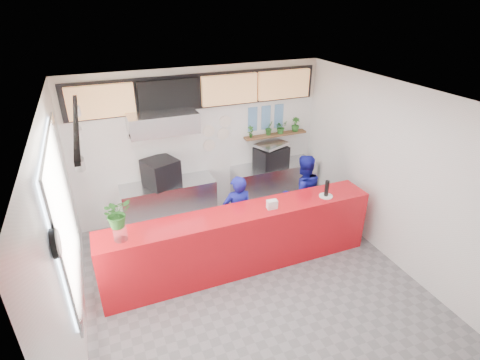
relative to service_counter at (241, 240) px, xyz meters
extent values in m
plane|color=slate|center=(0.00, -0.40, -0.55)|extent=(5.00, 5.00, 0.00)
plane|color=silver|center=(0.00, -0.40, 2.45)|extent=(5.00, 5.00, 0.00)
plane|color=white|center=(0.00, 2.10, 0.95)|extent=(5.00, 0.00, 5.00)
plane|color=white|center=(-2.50, -0.40, 0.95)|extent=(0.00, 5.00, 5.00)
plane|color=white|center=(2.50, -0.40, 0.95)|extent=(0.00, 5.00, 5.00)
cube|color=red|center=(0.00, 0.00, 0.00)|extent=(4.50, 0.60, 1.10)
cube|color=beige|center=(0.00, 2.09, 2.05)|extent=(5.00, 0.02, 0.80)
cube|color=#B2B5BA|center=(-0.80, 1.80, -0.10)|extent=(1.80, 0.60, 0.90)
cube|color=black|center=(-0.91, 1.80, 0.60)|extent=(0.73, 0.73, 0.51)
cube|color=#B2B5BA|center=(-0.80, 1.75, 1.60)|extent=(1.20, 0.70, 0.35)
cube|color=#B2B5BA|center=(-0.80, 1.75, 1.40)|extent=(1.20, 0.69, 0.31)
cube|color=#B2B5BA|center=(1.50, 1.80, -0.10)|extent=(1.80, 0.60, 0.90)
cube|color=black|center=(1.42, 1.80, 0.56)|extent=(0.73, 0.59, 0.42)
cube|color=#ABADB3|center=(1.42, 1.80, 0.83)|extent=(0.75, 0.64, 0.06)
cube|color=brown|center=(1.60, 2.00, 0.95)|extent=(1.40, 0.18, 0.04)
cube|color=tan|center=(-1.75, 1.98, 2.00)|extent=(1.10, 0.10, 0.55)
cube|color=black|center=(-0.59, 1.98, 2.00)|extent=(1.10, 0.10, 0.55)
cube|color=tan|center=(0.57, 1.98, 2.00)|extent=(1.10, 0.10, 0.55)
cube|color=tan|center=(1.73, 1.98, 2.00)|extent=(1.10, 0.10, 0.55)
cube|color=black|center=(0.00, 2.06, 2.00)|extent=(4.80, 0.04, 0.65)
cube|color=silver|center=(-2.47, -0.10, 1.15)|extent=(0.04, 2.20, 1.90)
cube|color=#B2B5BA|center=(-2.45, -0.10, 1.15)|extent=(0.03, 2.30, 2.00)
cylinder|color=black|center=(-2.46, -1.30, 1.50)|extent=(0.05, 0.30, 0.30)
cylinder|color=white|center=(-2.43, -1.30, 1.50)|extent=(0.02, 0.26, 0.26)
cube|color=black|center=(-2.10, -0.40, 2.39)|extent=(0.05, 2.40, 0.04)
cylinder|color=silver|center=(0.15, 2.07, 1.20)|extent=(0.24, 0.03, 0.24)
cylinder|color=silver|center=(0.45, 2.07, 1.10)|extent=(0.24, 0.03, 0.24)
cylinder|color=silver|center=(0.15, 2.07, 0.90)|extent=(0.24, 0.03, 0.24)
cylinder|color=silver|center=(0.50, 2.07, 1.35)|extent=(0.24, 0.03, 0.24)
cube|color=#598CBF|center=(1.10, 2.08, 1.45)|extent=(0.20, 0.02, 0.25)
cube|color=#598CBF|center=(1.40, 2.08, 1.45)|extent=(0.20, 0.02, 0.25)
cube|color=#598CBF|center=(1.70, 2.08, 1.45)|extent=(0.20, 0.02, 0.25)
cube|color=#598CBF|center=(1.10, 2.08, 1.20)|extent=(0.20, 0.02, 0.25)
cube|color=#598CBF|center=(1.40, 2.08, 1.20)|extent=(0.20, 0.02, 0.25)
cube|color=#598CBF|center=(1.70, 2.08, 1.20)|extent=(0.20, 0.02, 0.25)
imported|color=navy|center=(0.15, 0.53, 0.18)|extent=(0.55, 0.39, 1.45)
imported|color=navy|center=(1.50, 0.63, 0.24)|extent=(0.82, 0.67, 1.57)
imported|color=#286222|center=(1.02, 2.00, 1.10)|extent=(0.15, 0.11, 0.26)
imported|color=#286222|center=(1.45, 2.00, 1.12)|extent=(0.20, 0.18, 0.30)
imported|color=#286222|center=(1.72, 2.00, 1.11)|extent=(0.29, 0.26, 0.28)
imported|color=#286222|center=(2.07, 2.00, 1.12)|extent=(0.20, 0.19, 0.30)
cylinder|color=silver|center=(-1.84, -0.06, 0.67)|extent=(0.25, 0.25, 0.23)
imported|color=#286222|center=(-1.84, -0.06, 0.98)|extent=(0.48, 0.45, 0.42)
cube|color=silver|center=(0.49, -0.09, 0.62)|extent=(0.17, 0.12, 0.14)
cylinder|color=silver|center=(1.51, -0.09, 0.56)|extent=(0.29, 0.29, 0.02)
cylinder|color=black|center=(1.51, -0.09, 0.71)|extent=(0.08, 0.08, 0.28)
camera|label=1|loc=(-1.91, -4.67, 3.64)|focal=28.00mm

